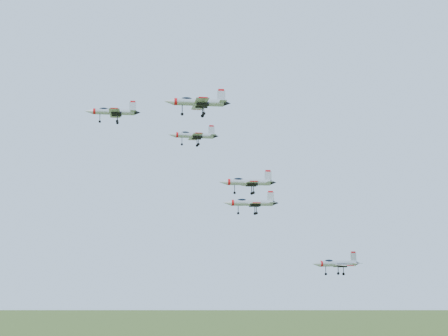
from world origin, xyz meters
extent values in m
cylinder|color=#ADB1BA|center=(-15.51, 10.65, 142.17)|extent=(9.49, 1.49, 1.37)
cone|color=#ADB1BA|center=(-21.19, 10.57, 142.17)|extent=(1.91, 1.39, 1.37)
cone|color=black|center=(-10.03, 10.71, 142.17)|extent=(1.49, 1.18, 1.16)
ellipsoid|color=black|center=(-17.82, 10.62, 142.69)|extent=(2.33, 1.01, 0.87)
cube|color=#ADB1BA|center=(-15.26, 7.70, 141.91)|extent=(2.48, 4.66, 0.15)
cube|color=#ADB1BA|center=(-15.33, 13.60, 141.91)|extent=(2.48, 4.66, 0.15)
cube|color=#ADB1BA|center=(-11.19, 10.70, 143.59)|extent=(1.58, 0.15, 2.21)
cube|color=red|center=(-11.19, 10.70, 144.75)|extent=(1.16, 0.16, 0.37)
cylinder|color=#ADB1BA|center=(2.05, -4.35, 134.51)|extent=(8.03, 1.70, 1.15)
cone|color=#ADB1BA|center=(-2.72, -4.68, 134.51)|extent=(1.67, 1.26, 1.15)
cone|color=black|center=(6.64, -4.03, 134.51)|extent=(1.30, 1.06, 0.98)
ellipsoid|color=black|center=(0.10, -4.48, 134.95)|extent=(2.00, 0.96, 0.73)
cube|color=#ADB1BA|center=(2.39, -6.81, 134.29)|extent=(2.30, 4.03, 0.12)
cube|color=#ADB1BA|center=(2.05, -1.86, 134.29)|extent=(2.30, 4.03, 0.12)
cube|color=#ADB1BA|center=(5.67, -4.10, 135.71)|extent=(1.33, 0.20, 1.86)
cube|color=red|center=(5.67, -4.10, 136.68)|extent=(0.98, 0.19, 0.31)
cylinder|color=#ADB1BA|center=(1.26, -22.71, 137.53)|extent=(9.07, 1.48, 1.31)
cone|color=#ADB1BA|center=(-4.17, -22.81, 137.53)|extent=(1.83, 1.34, 1.31)
cone|color=black|center=(6.49, -22.61, 137.53)|extent=(1.43, 1.14, 1.11)
ellipsoid|color=black|center=(-0.95, -22.75, 138.02)|extent=(2.23, 0.98, 0.83)
cube|color=#ADB1BA|center=(1.51, -25.52, 137.28)|extent=(2.39, 4.47, 0.14)
cube|color=#ADB1BA|center=(1.41, -19.89, 137.28)|extent=(2.39, 4.47, 0.14)
cube|color=#ADB1BA|center=(5.38, -22.63, 138.89)|extent=(1.51, 0.15, 2.11)
cube|color=red|center=(5.38, -22.63, 139.99)|extent=(1.11, 0.16, 0.35)
cylinder|color=#ADB1BA|center=(15.63, 3.33, 120.85)|extent=(9.34, 1.57, 1.34)
cone|color=#ADB1BA|center=(10.05, 3.47, 120.85)|extent=(1.89, 1.39, 1.34)
cone|color=black|center=(21.01, 3.20, 120.85)|extent=(1.48, 1.18, 1.14)
ellipsoid|color=black|center=(13.35, 3.39, 121.36)|extent=(2.30, 1.02, 0.85)
cube|color=#ADB1BA|center=(15.77, 0.43, 120.59)|extent=(2.49, 4.61, 0.14)
cube|color=#ADB1BA|center=(15.91, 6.22, 120.59)|extent=(2.49, 4.61, 0.14)
cube|color=#ADB1BA|center=(19.87, 3.23, 122.25)|extent=(1.55, 0.16, 2.17)
cube|color=red|center=(19.87, 3.23, 123.38)|extent=(1.14, 0.17, 0.36)
cylinder|color=#ADB1BA|center=(12.25, -12.16, 124.03)|extent=(8.57, 1.25, 1.24)
cone|color=#ADB1BA|center=(7.11, -12.15, 124.03)|extent=(1.72, 1.24, 1.24)
cone|color=black|center=(17.20, -12.17, 124.03)|extent=(1.33, 1.05, 1.05)
ellipsoid|color=black|center=(10.16, -12.15, 124.49)|extent=(2.10, 0.89, 0.79)
cube|color=#ADB1BA|center=(12.43, -14.82, 123.79)|extent=(2.20, 4.19, 0.13)
cube|color=#ADB1BA|center=(12.44, -9.49, 123.79)|extent=(2.20, 4.19, 0.13)
cube|color=#ADB1BA|center=(16.15, -12.16, 125.31)|extent=(1.43, 0.12, 2.00)
cube|color=red|center=(16.15, -12.16, 126.36)|extent=(1.05, 0.14, 0.33)
cylinder|color=#ADB1BA|center=(34.60, 1.85, 107.43)|extent=(9.11, 3.35, 1.31)
cone|color=#ADB1BA|center=(29.31, 0.60, 107.43)|extent=(2.06, 1.69, 1.31)
cone|color=black|center=(39.69, 3.05, 107.43)|extent=(1.62, 1.40, 1.11)
ellipsoid|color=black|center=(32.45, 1.34, 107.92)|extent=(2.37, 1.42, 0.83)
cube|color=#ADB1BA|center=(35.44, -0.85, 107.18)|extent=(3.27, 4.84, 0.14)
cube|color=#ADB1BA|center=(34.15, 4.63, 107.18)|extent=(3.27, 4.84, 0.14)
cube|color=#ADB1BA|center=(38.61, 2.79, 108.79)|extent=(1.50, 0.46, 2.11)
cube|color=red|center=(38.61, 2.79, 109.89)|extent=(1.11, 0.39, 0.35)
camera|label=1|loc=(-8.76, -133.54, 112.73)|focal=50.00mm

